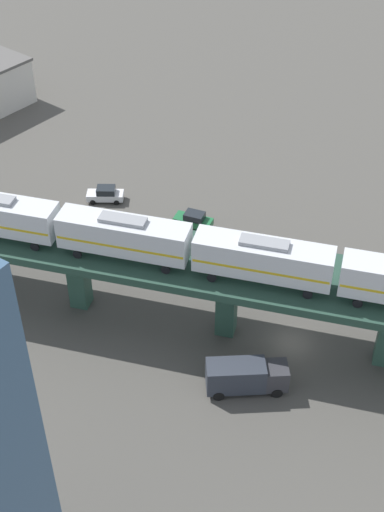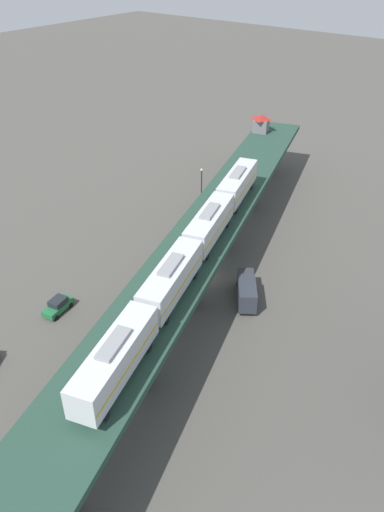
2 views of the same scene
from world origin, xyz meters
name	(u,v)px [view 2 (image 2 of 2)]	position (x,y,z in m)	size (l,w,h in m)	color
ground_plane	(206,277)	(0.00, 0.00, 0.00)	(400.00, 400.00, 0.00)	#4C4944
elevated_viaduct	(207,234)	(0.06, -0.18, 7.13)	(35.52, 90.30, 8.32)	#244135
subway_train	(192,249)	(-4.18, 8.67, 10.86)	(17.56, 48.36, 4.45)	silver
signal_hut	(261,123)	(14.07, -36.90, 10.12)	(4.04, 4.04, 3.40)	slate
street_car_green	(58,305)	(10.69, 17.92, 0.94)	(2.59, 4.66, 1.89)	#1E6638
delivery_truck	(247,290)	(-7.42, 1.03, 1.76)	(6.03, 7.16, 3.20)	#333338
street_lamp	(202,184)	(14.21, -17.75, 4.11)	(0.44, 0.44, 6.94)	black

